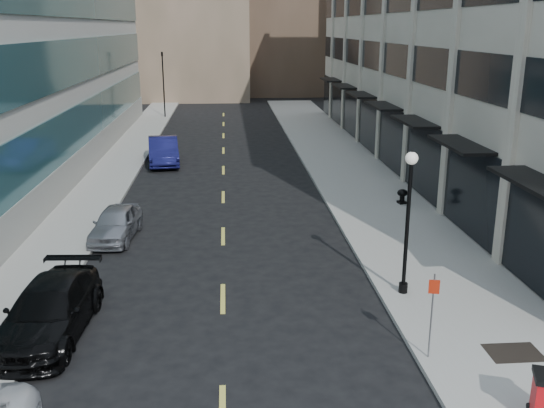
{
  "coord_description": "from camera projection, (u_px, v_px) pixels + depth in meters",
  "views": [
    {
      "loc": [
        0.22,
        -9.75,
        8.35
      ],
      "look_at": [
        1.75,
        10.32,
        2.43
      ],
      "focal_mm": 40.0,
      "sensor_mm": 36.0,
      "label": 1
    }
  ],
  "objects": [
    {
      "name": "sidewalk_right",
      "position": [
        368.0,
        193.0,
        31.33
      ],
      "size": [
        5.0,
        80.0,
        0.15
      ],
      "primitive_type": "cube",
      "color": "#9C9A8D",
      "rests_on": "ground"
    },
    {
      "name": "sidewalk_left",
      "position": [
        93.0,
        198.0,
        30.31
      ],
      "size": [
        3.0,
        80.0,
        0.15
      ],
      "primitive_type": "cube",
      "color": "#9C9A8D",
      "rests_on": "ground"
    },
    {
      "name": "building_right",
      "position": [
        504.0,
        15.0,
        36.19
      ],
      "size": [
        15.3,
        46.5,
        18.25
      ],
      "color": "beige",
      "rests_on": "ground"
    },
    {
      "name": "skyline_tan_far",
      "position": [
        119.0,
        6.0,
        82.16
      ],
      "size": [
        12.0,
        14.0,
        22.0
      ],
      "primitive_type": "cube",
      "color": "#997C64",
      "rests_on": "ground"
    },
    {
      "name": "skyline_stone",
      "position": [
        371.0,
        12.0,
        73.3
      ],
      "size": [
        10.0,
        14.0,
        20.0
      ],
      "primitive_type": "cube",
      "color": "beige",
      "rests_on": "ground"
    },
    {
      "name": "grate_far",
      "position": [
        514.0,
        353.0,
        15.82
      ],
      "size": [
        1.4,
        1.0,
        0.01
      ],
      "primitive_type": "cube",
      "color": "black",
      "rests_on": "sidewalk_right"
    },
    {
      "name": "road_centerline",
      "position": [
        223.0,
        214.0,
        27.93
      ],
      "size": [
        0.15,
        68.2,
        0.01
      ],
      "color": "#D8CC4C",
      "rests_on": "ground"
    },
    {
      "name": "traffic_signal",
      "position": [
        162.0,
        56.0,
        55.57
      ],
      "size": [
        0.66,
        0.66,
        6.98
      ],
      "color": "black",
      "rests_on": "ground"
    },
    {
      "name": "car_black_pickup",
      "position": [
        49.0,
        311.0,
        16.85
      ],
      "size": [
        2.38,
        5.23,
        1.48
      ],
      "primitive_type": "imported",
      "rotation": [
        0.0,
        0.0,
        -0.06
      ],
      "color": "black",
      "rests_on": "ground"
    },
    {
      "name": "car_silver_sedan",
      "position": [
        116.0,
        223.0,
        24.56
      ],
      "size": [
        1.92,
        4.05,
        1.34
      ],
      "primitive_type": "imported",
      "rotation": [
        0.0,
        0.0,
        -0.09
      ],
      "color": "gray",
      "rests_on": "ground"
    },
    {
      "name": "car_blue_sedan",
      "position": [
        163.0,
        151.0,
        37.94
      ],
      "size": [
        2.38,
        5.28,
        1.68
      ],
      "primitive_type": "imported",
      "rotation": [
        0.0,
        0.0,
        0.12
      ],
      "color": "#161753",
      "rests_on": "ground"
    },
    {
      "name": "lamppost",
      "position": [
        408.0,
        210.0,
        18.64
      ],
      "size": [
        0.39,
        0.39,
        4.69
      ],
      "color": "black",
      "rests_on": "sidewalk_right"
    },
    {
      "name": "sign_post",
      "position": [
        433.0,
        304.0,
        15.19
      ],
      "size": [
        0.27,
        0.09,
        2.31
      ],
      "rotation": [
        0.0,
        0.0,
        -0.21
      ],
      "color": "slate",
      "rests_on": "sidewalk_right"
    },
    {
      "name": "urn_planter",
      "position": [
        402.0,
        195.0,
        29.06
      ],
      "size": [
        0.5,
        0.5,
        0.7
      ],
      "rotation": [
        0.0,
        0.0,
        0.2
      ],
      "color": "black",
      "rests_on": "sidewalk_right"
    }
  ]
}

